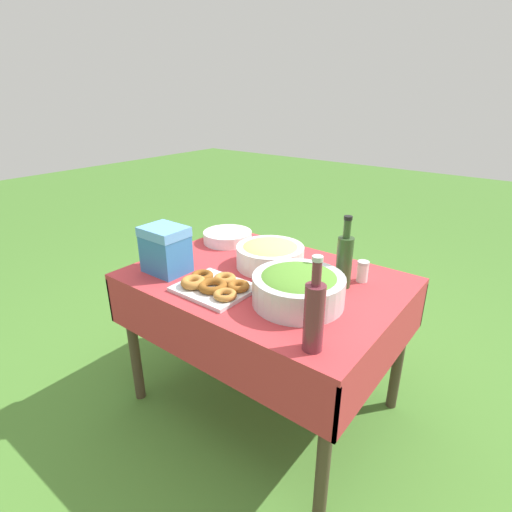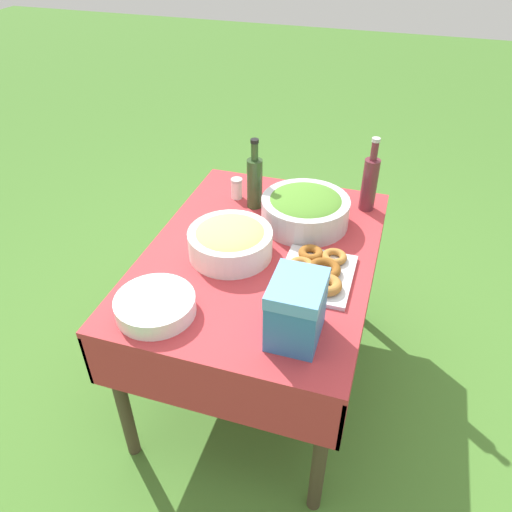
# 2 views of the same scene
# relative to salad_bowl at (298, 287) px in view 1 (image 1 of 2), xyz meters

# --- Properties ---
(ground_plane) EXTENTS (14.00, 14.00, 0.00)m
(ground_plane) POSITION_rel_salad_bowl_xyz_m (0.24, -0.11, -0.78)
(ground_plane) COLOR #477A2D
(picnic_table) EXTENTS (1.18, 0.86, 0.71)m
(picnic_table) POSITION_rel_salad_bowl_xyz_m (0.24, -0.11, -0.17)
(picnic_table) COLOR #B73338
(picnic_table) RESTS_ON ground_plane
(salad_bowl) EXTENTS (0.36, 0.36, 0.14)m
(salad_bowl) POSITION_rel_salad_bowl_xyz_m (0.00, 0.00, 0.00)
(salad_bowl) COLOR silver
(salad_bowl) RESTS_ON picnic_table
(pasta_bowl) EXTENTS (0.32, 0.32, 0.12)m
(pasta_bowl) POSITION_rel_salad_bowl_xyz_m (0.29, -0.22, -0.01)
(pasta_bowl) COLOR white
(pasta_bowl) RESTS_ON picnic_table
(donut_platter) EXTENTS (0.32, 0.26, 0.05)m
(donut_platter) POSITION_rel_salad_bowl_xyz_m (0.33, 0.12, -0.05)
(donut_platter) COLOR silver
(donut_platter) RESTS_ON picnic_table
(plate_stack) EXTENTS (0.26, 0.26, 0.06)m
(plate_stack) POSITION_rel_salad_bowl_xyz_m (0.67, -0.34, -0.04)
(plate_stack) COLOR white
(plate_stack) RESTS_ON picnic_table
(olive_oil_bottle) EXTENTS (0.07, 0.07, 0.31)m
(olive_oil_bottle) POSITION_rel_salad_bowl_xyz_m (-0.07, -0.24, 0.05)
(olive_oil_bottle) COLOR #2D4723
(olive_oil_bottle) RESTS_ON picnic_table
(wine_bottle) EXTENTS (0.07, 0.07, 0.32)m
(wine_bottle) POSITION_rel_salad_bowl_xyz_m (-0.20, 0.23, 0.06)
(wine_bottle) COLOR maroon
(wine_bottle) RESTS_ON picnic_table
(cooler_box) EXTENTS (0.20, 0.16, 0.21)m
(cooler_box) POSITION_rel_salad_bowl_xyz_m (0.64, 0.12, 0.04)
(cooler_box) COLOR #3372B7
(cooler_box) RESTS_ON picnic_table
(salt_shaker) EXTENTS (0.05, 0.05, 0.09)m
(salt_shaker) POSITION_rel_salad_bowl_xyz_m (-0.12, -0.34, -0.02)
(salt_shaker) COLOR white
(salt_shaker) RESTS_ON picnic_table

